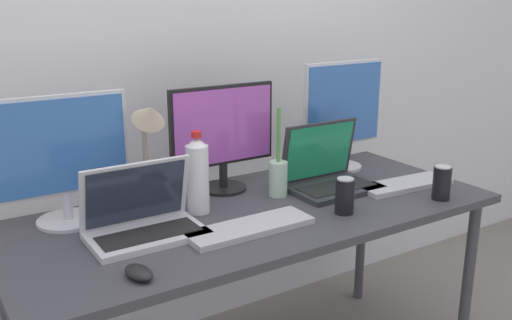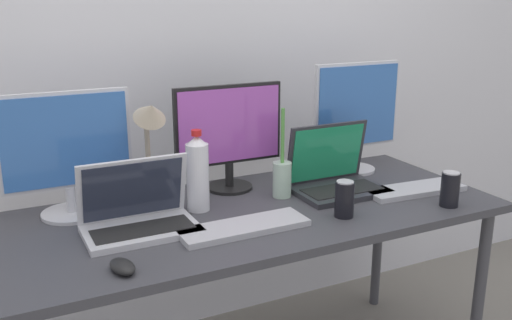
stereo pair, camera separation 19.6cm
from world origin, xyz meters
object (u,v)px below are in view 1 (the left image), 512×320
laptop_silver (143,219)px  soda_can_by_laptop (345,196)px  monitor_left (63,156)px  keyboard_main (405,184)px  monitor_right (343,111)px  work_desk (256,225)px  monitor_center (223,133)px  mouse_by_keyboard (139,272)px  water_bottle (197,175)px  soda_can_near_keyboard (442,183)px  desk_lamp (149,136)px  keyboard_aux (250,228)px  laptop_secondary (328,173)px  bamboo_vase (278,176)px

laptop_silver → soda_can_by_laptop: 0.68m
monitor_left → keyboard_main: (1.21, -0.34, -0.22)m
monitor_right → laptop_silver: (-1.00, -0.23, -0.20)m
work_desk → monitor_right: (0.58, 0.23, 0.31)m
monitor_left → monitor_center: size_ratio=1.00×
mouse_by_keyboard → soda_can_by_laptop: size_ratio=0.83×
laptop_silver → keyboard_main: (1.04, -0.10, -0.04)m
water_bottle → soda_can_near_keyboard: (0.82, -0.36, -0.07)m
monitor_center → desk_lamp: desk_lamp is taller
work_desk → keyboard_aux: keyboard_aux is taller
monitor_center → keyboard_main: 0.74m
work_desk → water_bottle: bearing=155.3°
monitor_right → keyboard_aux: bearing=-151.6°
monitor_right → keyboard_aux: (-0.70, -0.38, -0.24)m
laptop_secondary → keyboard_main: (0.26, -0.15, -0.05)m
keyboard_aux → bamboo_vase: bearing=40.1°
keyboard_aux → desk_lamp: bearing=123.9°
laptop_silver → desk_lamp: 0.29m
work_desk → soda_can_by_laptop: bearing=-39.4°
work_desk → desk_lamp: desk_lamp is taller
keyboard_main → bamboo_vase: 0.52m
laptop_silver → bamboo_vase: (0.57, 0.08, 0.02)m
monitor_center → keyboard_aux: (-0.13, -0.39, -0.21)m
laptop_silver → mouse_by_keyboard: laptop_silver is taller
monitor_center → desk_lamp: size_ratio=1.05×
monitor_right → soda_can_near_keyboard: monitor_right is taller
mouse_by_keyboard → water_bottle: 0.51m
monitor_left → keyboard_main: bearing=-15.6°
work_desk → monitor_left: 0.70m
laptop_secondary → mouse_by_keyboard: (-0.90, -0.31, -0.04)m
monitor_left → desk_lamp: 0.28m
mouse_by_keyboard → laptop_secondary: bearing=8.4°
water_bottle → soda_can_by_laptop: water_bottle is taller
monitor_left → monitor_center: (0.60, 0.01, -0.00)m
laptop_secondary → water_bottle: (-0.54, 0.04, 0.07)m
keyboard_main → water_bottle: 0.84m
laptop_silver → water_bottle: 0.26m
soda_can_by_laptop → desk_lamp: (-0.56, 0.35, 0.21)m
monitor_center → laptop_secondary: size_ratio=1.27×
monitor_left → laptop_secondary: bearing=-11.0°
work_desk → soda_can_by_laptop: soda_can_by_laptop is taller
monitor_center → desk_lamp: 0.35m
monitor_left → water_bottle: size_ratio=1.50×
work_desk → soda_can_near_keyboard: (0.63, -0.28, 0.12)m
monitor_left → keyboard_aux: size_ratio=1.02×
monitor_left → keyboard_aux: 0.64m
keyboard_main → soda_can_near_keyboard: 0.18m
keyboard_main → desk_lamp: bearing=168.9°
laptop_secondary → soda_can_by_laptop: size_ratio=2.70×
monitor_center → laptop_silver: (-0.43, -0.25, -0.17)m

